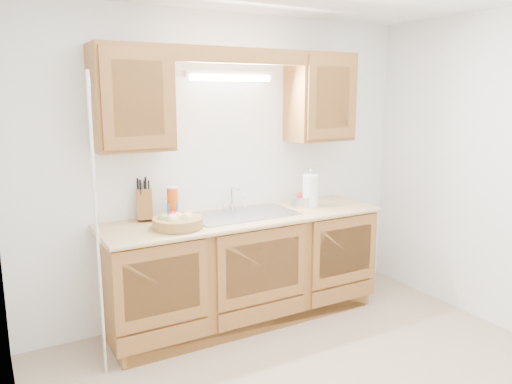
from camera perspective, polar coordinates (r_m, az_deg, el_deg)
room at (r=2.96m, az=9.53°, el=-0.84°), size 3.52×3.50×2.50m
base_cabinets at (r=4.15m, az=-1.40°, el=-8.80°), size 2.20×0.60×0.86m
countertop at (r=4.01m, az=-1.33°, el=-2.94°), size 2.30×0.63×0.04m
upper_cabinet_left at (r=3.72m, az=-14.08°, el=10.35°), size 0.55×0.33×0.75m
upper_cabinet_right at (r=4.46m, az=7.30°, el=10.67°), size 0.55×0.33×0.75m
valance at (r=3.90m, az=-1.45°, el=15.33°), size 2.20×0.05×0.12m
fluorescent_fixture at (r=4.09m, az=-2.97°, el=13.11°), size 0.76×0.08×0.08m
sink at (r=4.04m, az=-1.46°, el=-3.59°), size 0.84×0.46×0.36m
wire_shelf_pole at (r=3.35m, az=-17.67°, el=-4.19°), size 0.03×0.03×2.00m
outlet_plate at (r=4.71m, az=7.13°, el=2.45°), size 0.08×0.01×0.12m
fruit_basket at (r=3.67m, az=-8.94°, el=-3.29°), size 0.43×0.43×0.11m
knife_block at (r=3.93m, az=-12.61°, el=-1.39°), size 0.16×0.22×0.34m
orange_canister at (r=3.91m, az=-9.50°, el=-1.22°), size 0.11×0.11×0.26m
soap_bottle at (r=3.92m, az=-9.52°, el=-1.70°), size 0.11×0.11×0.19m
sponge at (r=4.02m, az=-9.88°, el=-2.67°), size 0.10×0.08×0.02m
paper_towel at (r=4.30m, az=6.23°, el=0.11°), size 0.16×0.16×0.33m
apple_bowl at (r=4.35m, az=5.40°, el=-0.89°), size 0.28×0.28×0.12m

